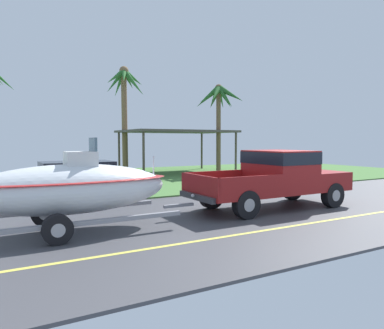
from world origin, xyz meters
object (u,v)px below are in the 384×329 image
carport_awning (177,132)px  pickup_truck_towing (278,176)px  parked_sedan_near (82,180)px  boat_on_trailer (70,189)px  palm_tree_near_right (125,93)px  palm_tree_far_left (219,102)px

carport_awning → pickup_truck_towing: bearing=-102.4°
parked_sedan_near → carport_awning: 10.90m
boat_on_trailer → palm_tree_near_right: size_ratio=0.86×
boat_on_trailer → carport_awning: carport_awning is taller
boat_on_trailer → parked_sedan_near: size_ratio=1.29×
boat_on_trailer → palm_tree_near_right: (6.26, 13.96, 4.15)m
pickup_truck_towing → palm_tree_far_left: (4.68, 10.47, 3.55)m
boat_on_trailer → palm_tree_far_left: palm_tree_far_left is taller
pickup_truck_towing → parked_sedan_near: size_ratio=1.21×
parked_sedan_near → palm_tree_far_left: size_ratio=0.81×
boat_on_trailer → palm_tree_far_left: 15.74m
carport_awning → palm_tree_far_left: 3.39m
pickup_truck_towing → palm_tree_near_right: (-0.27, 13.96, 4.15)m
pickup_truck_towing → boat_on_trailer: boat_on_trailer is taller
pickup_truck_towing → boat_on_trailer: (-6.53, -0.00, 0.01)m
boat_on_trailer → parked_sedan_near: 5.44m
carport_awning → boat_on_trailer: bearing=-126.6°
parked_sedan_near → carport_awning: (7.82, 7.32, 2.02)m
pickup_truck_towing → carport_awning: carport_awning is taller
parked_sedan_near → palm_tree_near_right: size_ratio=0.67×
carport_awning → palm_tree_far_left: bearing=-47.3°
boat_on_trailer → palm_tree_far_left: size_ratio=1.05×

